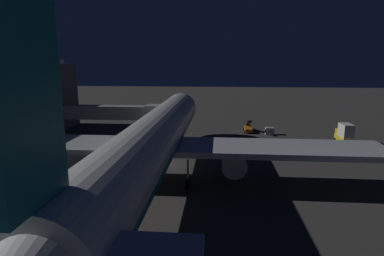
# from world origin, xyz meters

# --- Properties ---
(ground_plane) EXTENTS (320.00, 320.00, 0.00)m
(ground_plane) POSITION_xyz_m (0.00, 0.00, 0.00)
(ground_plane) COLOR #383533
(airliner_at_gate) EXTENTS (56.99, 64.60, 21.13)m
(airliner_at_gate) POSITION_xyz_m (0.00, 9.41, 5.99)
(airliner_at_gate) COLOR silver
(airliner_at_gate) RESTS_ON ground_plane
(jet_bridge) EXTENTS (23.71, 3.40, 7.64)m
(jet_bridge) POSITION_xyz_m (12.62, -11.92, 6.11)
(jet_bridge) COLOR #9E9E99
(jet_bridge) RESTS_ON ground_plane
(apron_floodlight_mast) EXTENTS (2.90, 0.50, 16.00)m
(apron_floodlight_mast) POSITION_xyz_m (25.50, -17.36, 9.41)
(apron_floodlight_mast) COLOR #59595E
(apron_floodlight_mast) RESTS_ON ground_plane
(catering_truck) EXTENTS (2.36, 5.05, 3.97)m
(catering_truck) POSITION_xyz_m (-32.29, -15.67, 1.97)
(catering_truck) COLOR yellow
(catering_truck) RESTS_ON ground_plane
(belt_loader) EXTENTS (1.96, 8.46, 3.38)m
(belt_loader) POSITION_xyz_m (-14.63, -24.92, 0.85)
(belt_loader) COLOR orange
(belt_loader) RESTS_ON ground_plane
(baggage_container_spare) EXTENTS (1.86, 1.50, 1.56)m
(baggage_container_spare) POSITION_xyz_m (-19.03, -22.45, 0.78)
(baggage_container_spare) COLOR #B7BABF
(baggage_container_spare) RESTS_ON ground_plane
(traffic_cone_nose_port) EXTENTS (0.36, 0.36, 0.55)m
(traffic_cone_nose_port) POSITION_xyz_m (-2.20, -21.19, 0.28)
(traffic_cone_nose_port) COLOR orange
(traffic_cone_nose_port) RESTS_ON ground_plane
(traffic_cone_nose_starboard) EXTENTS (0.36, 0.36, 0.55)m
(traffic_cone_nose_starboard) POSITION_xyz_m (2.20, -21.19, 0.28)
(traffic_cone_nose_starboard) COLOR orange
(traffic_cone_nose_starboard) RESTS_ON ground_plane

